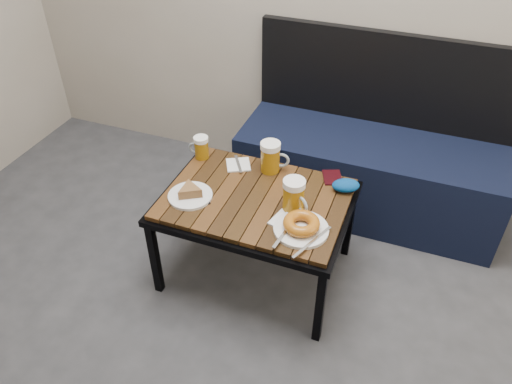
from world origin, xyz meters
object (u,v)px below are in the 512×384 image
(beer_mug_right, at_px, (294,196))
(knit_pouch, at_px, (346,185))
(bench, at_px, (369,167))
(plate_bagel, at_px, (301,226))
(cafe_table, at_px, (256,205))
(beer_mug_centre, at_px, (271,157))
(passport_burgundy, at_px, (332,177))
(passport_navy, at_px, (194,201))
(beer_mug_left, at_px, (201,147))
(plate_pie, at_px, (190,193))

(beer_mug_right, height_order, knit_pouch, beer_mug_right)
(bench, xyz_separation_m, plate_bagel, (-0.15, -0.84, 0.23))
(cafe_table, relative_size, beer_mug_centre, 5.53)
(bench, relative_size, knit_pouch, 11.17)
(bench, height_order, passport_burgundy, bench)
(cafe_table, distance_m, beer_mug_right, 0.22)
(beer_mug_right, bearing_deg, cafe_table, -153.14)
(beer_mug_centre, height_order, plate_bagel, beer_mug_centre)
(cafe_table, xyz_separation_m, beer_mug_centre, (-0.01, 0.22, 0.12))
(plate_bagel, xyz_separation_m, passport_navy, (-0.49, 0.02, -0.02))
(beer_mug_left, height_order, plate_pie, beer_mug_left)
(beer_mug_left, relative_size, passport_navy, 0.93)
(beer_mug_left, bearing_deg, plate_pie, 104.71)
(plate_bagel, bearing_deg, passport_navy, 178.18)
(cafe_table, relative_size, beer_mug_left, 7.31)
(plate_bagel, xyz_separation_m, knit_pouch, (0.11, 0.33, 0.00))
(beer_mug_right, bearing_deg, bench, 107.76)
(bench, bearing_deg, beer_mug_left, -146.50)
(beer_mug_left, relative_size, beer_mug_centre, 0.76)
(beer_mug_left, height_order, plate_bagel, beer_mug_left)
(passport_burgundy, bearing_deg, plate_bagel, -116.53)
(cafe_table, distance_m, beer_mug_centre, 0.25)
(beer_mug_right, distance_m, plate_bagel, 0.14)
(bench, distance_m, plate_pie, 1.07)
(beer_mug_centre, xyz_separation_m, passport_navy, (-0.24, -0.34, -0.07))
(passport_burgundy, height_order, knit_pouch, knit_pouch)
(plate_pie, bearing_deg, beer_mug_centre, 50.22)
(bench, distance_m, beer_mug_centre, 0.69)
(beer_mug_left, xyz_separation_m, knit_pouch, (0.72, -0.01, -0.03))
(beer_mug_right, height_order, passport_navy, beer_mug_right)
(beer_mug_centre, xyz_separation_m, plate_pie, (-0.27, -0.32, -0.05))
(plate_bagel, height_order, passport_burgundy, plate_bagel)
(beer_mug_left, distance_m, beer_mug_centre, 0.36)
(plate_pie, bearing_deg, bench, 50.18)
(beer_mug_right, bearing_deg, passport_navy, -132.24)
(bench, distance_m, beer_mug_left, 0.95)
(bench, relative_size, beer_mug_left, 12.18)
(plate_pie, relative_size, knit_pouch, 1.58)
(cafe_table, relative_size, passport_navy, 6.77)
(plate_pie, distance_m, passport_burgundy, 0.66)
(passport_navy, distance_m, knit_pouch, 0.68)
(cafe_table, bearing_deg, plate_pie, -159.16)
(passport_navy, relative_size, knit_pouch, 0.99)
(passport_navy, bearing_deg, plate_bagel, 47.03)
(beer_mug_right, height_order, passport_burgundy, beer_mug_right)
(bench, distance_m, plate_bagel, 0.88)
(beer_mug_right, bearing_deg, plate_bagel, -24.63)
(bench, height_order, plate_bagel, bench)
(cafe_table, xyz_separation_m, plate_pie, (-0.27, -0.10, 0.07))
(bench, bearing_deg, passport_navy, -127.86)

